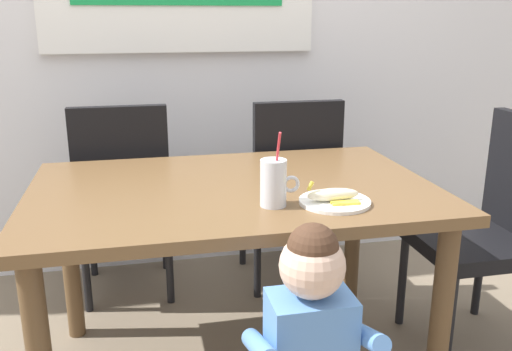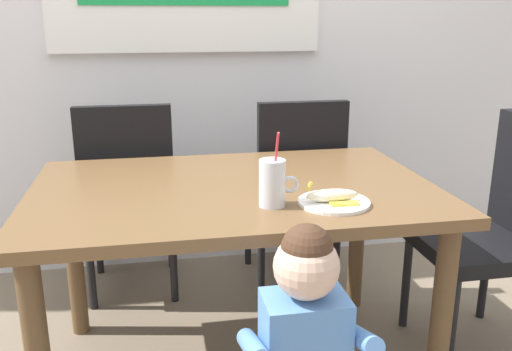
{
  "view_description": "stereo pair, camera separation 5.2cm",
  "coord_description": "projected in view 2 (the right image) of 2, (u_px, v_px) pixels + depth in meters",
  "views": [
    {
      "loc": [
        -0.31,
        -1.83,
        1.33
      ],
      "look_at": [
        0.06,
        -0.09,
        0.81
      ],
      "focal_mm": 38.41,
      "sensor_mm": 36.0,
      "label": 1
    },
    {
      "loc": [
        -0.26,
        -1.84,
        1.33
      ],
      "look_at": [
        0.06,
        -0.09,
        0.81
      ],
      "focal_mm": 38.41,
      "sensor_mm": 36.0,
      "label": 2
    }
  ],
  "objects": [
    {
      "name": "dining_table",
      "position": [
        234.0,
        212.0,
        1.97
      ],
      "size": [
        1.42,
        0.93,
        0.75
      ],
      "color": "brown",
      "rests_on": "ground"
    },
    {
      "name": "dining_chair_left",
      "position": [
        129.0,
        190.0,
        2.57
      ],
      "size": [
        0.44,
        0.45,
        0.96
      ],
      "rotation": [
        0.0,
        0.0,
        3.14
      ],
      "color": "black",
      "rests_on": "ground"
    },
    {
      "name": "dining_chair_right",
      "position": [
        295.0,
        183.0,
        2.68
      ],
      "size": [
        0.44,
        0.44,
        0.96
      ],
      "rotation": [
        0.0,
        0.0,
        3.14
      ],
      "color": "black",
      "rests_on": "ground"
    },
    {
      "name": "dining_chair_far",
      "position": [
        498.0,
        223.0,
        2.17
      ],
      "size": [
        0.44,
        0.44,
        0.96
      ],
      "rotation": [
        0.0,
        0.0,
        -1.57
      ],
      "color": "black",
      "rests_on": "ground"
    },
    {
      "name": "toddler_standing",
      "position": [
        305.0,
        336.0,
        1.43
      ],
      "size": [
        0.33,
        0.24,
        0.84
      ],
      "color": "#3F4760",
      "rests_on": "ground"
    },
    {
      "name": "milk_cup",
      "position": [
        273.0,
        186.0,
        1.72
      ],
      "size": [
        0.13,
        0.09,
        0.25
      ],
      "color": "silver",
      "rests_on": "dining_table"
    },
    {
      "name": "snack_plate",
      "position": [
        334.0,
        202.0,
        1.75
      ],
      "size": [
        0.23,
        0.23,
        0.01
      ],
      "primitive_type": "cylinder",
      "color": "white",
      "rests_on": "dining_table"
    },
    {
      "name": "peeled_banana",
      "position": [
        333.0,
        196.0,
        1.73
      ],
      "size": [
        0.17,
        0.11,
        0.07
      ],
      "rotation": [
        0.0,
        0.0,
        -0.04
      ],
      "color": "#F4EAC6",
      "rests_on": "snack_plate"
    }
  ]
}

